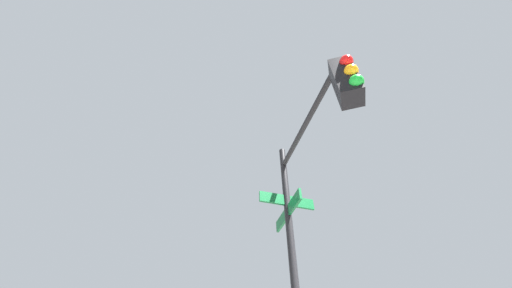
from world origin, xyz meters
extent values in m
cylinder|color=black|center=(-6.66, -7.44, 2.57)|extent=(0.12, 0.12, 5.14)
cylinder|color=black|center=(-5.71, -6.86, 4.74)|extent=(1.95, 1.25, 0.09)
cube|color=black|center=(-4.75, -6.27, 4.29)|extent=(0.28, 0.28, 0.80)
sphere|color=red|center=(-4.63, -6.19, 4.54)|extent=(0.18, 0.18, 0.18)
sphere|color=orange|center=(-4.63, -6.19, 4.29)|extent=(0.18, 0.18, 0.18)
sphere|color=green|center=(-4.63, -6.19, 4.04)|extent=(0.18, 0.18, 0.18)
cube|color=#0F5128|center=(-6.66, -7.44, 3.70)|extent=(0.96, 0.61, 0.20)
cube|color=#0F5128|center=(-6.66, -7.44, 3.92)|extent=(0.56, 0.87, 0.20)
camera|label=1|loc=(-2.65, -6.86, 1.23)|focal=19.04mm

